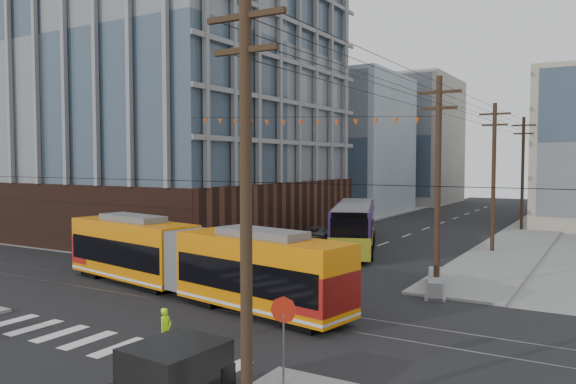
% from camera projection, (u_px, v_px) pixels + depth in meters
% --- Properties ---
extents(ground, '(160.00, 160.00, 0.00)m').
position_uv_depth(ground, '(160.00, 324.00, 23.31)').
color(ground, slate).
extents(office_building, '(30.00, 25.00, 28.60)m').
position_uv_depth(office_building, '(154.00, 82.00, 53.43)').
color(office_building, '#381E16').
rests_on(office_building, ground).
extents(bg_bldg_nw_near, '(18.00, 16.00, 18.00)m').
position_uv_depth(bg_bldg_nw_near, '(333.00, 145.00, 76.22)').
color(bg_bldg_nw_near, '#8C99A5').
rests_on(bg_bldg_nw_near, ground).
extents(bg_bldg_nw_far, '(16.00, 18.00, 20.00)m').
position_uv_depth(bg_bldg_nw_far, '(403.00, 141.00, 91.90)').
color(bg_bldg_nw_far, gray).
rests_on(bg_bldg_nw_far, ground).
extents(utility_pole_near, '(0.30, 0.30, 11.00)m').
position_uv_depth(utility_pole_near, '(246.00, 213.00, 13.56)').
color(utility_pole_near, black).
rests_on(utility_pole_near, ground).
extents(utility_pole_far, '(0.30, 0.30, 11.00)m').
position_uv_depth(utility_pole_far, '(540.00, 172.00, 67.03)').
color(utility_pole_far, black).
rests_on(utility_pole_far, ground).
extents(streetcar, '(18.89, 6.11, 3.61)m').
position_uv_depth(streetcar, '(190.00, 260.00, 28.06)').
color(streetcar, '#D57204').
rests_on(streetcar, ground).
extents(city_bus, '(7.16, 13.05, 3.65)m').
position_uv_depth(city_bus, '(354.00, 226.00, 42.28)').
color(city_bus, '#291642').
rests_on(city_bus, ground).
extents(parked_car_silver, '(2.98, 4.30, 1.34)m').
position_uv_depth(parked_car_silver, '(250.00, 251.00, 37.95)').
color(parked_car_silver, '#AEB0B4').
rests_on(parked_car_silver, ground).
extents(parked_car_white, '(2.31, 5.37, 1.54)m').
position_uv_depth(parked_car_white, '(278.00, 240.00, 42.51)').
color(parked_car_white, white).
rests_on(parked_car_white, ground).
extents(parked_car_grey, '(2.94, 4.80, 1.24)m').
position_uv_depth(parked_car_grey, '(319.00, 233.00, 47.61)').
color(parked_car_grey, slate).
rests_on(parked_car_grey, ground).
extents(pedestrian, '(0.37, 0.55, 1.50)m').
position_uv_depth(pedestrian, '(166.00, 329.00, 20.08)').
color(pedestrian, '#BBFF14').
rests_on(pedestrian, ground).
extents(stop_sign, '(0.96, 0.96, 2.63)m').
position_uv_depth(stop_sign, '(283.00, 347.00, 16.42)').
color(stop_sign, '#A01B0B').
rests_on(stop_sign, ground).
extents(jersey_barrier, '(2.19, 4.58, 0.90)m').
position_uv_depth(jersey_barrier, '(435.00, 283.00, 29.02)').
color(jersey_barrier, gray).
rests_on(jersey_barrier, ground).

